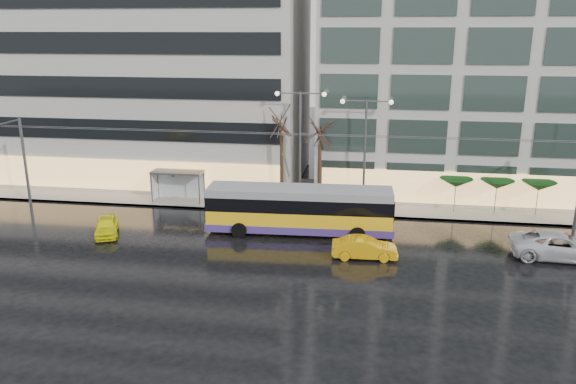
% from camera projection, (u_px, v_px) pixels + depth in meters
% --- Properties ---
extents(ground, '(140.00, 140.00, 0.00)m').
position_uv_depth(ground, '(246.00, 258.00, 35.06)').
color(ground, black).
rests_on(ground, ground).
extents(sidewalk, '(80.00, 10.00, 0.15)m').
position_uv_depth(sidewalk, '(305.00, 195.00, 48.03)').
color(sidewalk, gray).
rests_on(sidewalk, ground).
extents(kerb, '(80.00, 0.10, 0.15)m').
position_uv_depth(kerb, '(297.00, 213.00, 43.33)').
color(kerb, slate).
rests_on(kerb, ground).
extents(building_left, '(34.00, 14.00, 22.00)m').
position_uv_depth(building_left, '(121.00, 58.00, 52.26)').
color(building_left, '#B3B0AB').
rests_on(building_left, sidewalk).
extents(building_right, '(32.00, 14.00, 25.00)m').
position_uv_depth(building_right, '(515.00, 42.00, 46.78)').
color(building_right, '#B3B0AB').
rests_on(building_right, sidewalk).
extents(trolleybus, '(12.90, 5.15, 5.93)m').
position_uv_depth(trolleybus, '(300.00, 211.00, 38.86)').
color(trolleybus, yellow).
rests_on(trolleybus, ground).
extents(catenary, '(42.24, 5.12, 7.00)m').
position_uv_depth(catenary, '(282.00, 163.00, 41.25)').
color(catenary, '#595B60').
rests_on(catenary, ground).
extents(bus_shelter, '(4.20, 1.60, 2.51)m').
position_uv_depth(bus_shelter, '(174.00, 179.00, 45.86)').
color(bus_shelter, '#595B60').
rests_on(bus_shelter, sidewalk).
extents(street_lamp_near, '(3.96, 0.36, 9.03)m').
position_uv_depth(street_lamp_near, '(300.00, 133.00, 43.33)').
color(street_lamp_near, '#595B60').
rests_on(street_lamp_near, sidewalk).
extents(street_lamp_far, '(3.96, 0.36, 8.53)m').
position_uv_depth(street_lamp_far, '(365.00, 139.00, 42.69)').
color(street_lamp_far, '#595B60').
rests_on(street_lamp_far, sidewalk).
extents(tree_a, '(3.20, 3.20, 8.40)m').
position_uv_depth(tree_a, '(282.00, 118.00, 43.43)').
color(tree_a, black).
rests_on(tree_a, sidewalk).
extents(tree_b, '(3.20, 3.20, 7.70)m').
position_uv_depth(tree_b, '(320.00, 128.00, 43.38)').
color(tree_b, black).
rests_on(tree_b, sidewalk).
extents(parasol_a, '(2.50, 2.50, 2.65)m').
position_uv_depth(parasol_a, '(456.00, 183.00, 42.78)').
color(parasol_a, '#595B60').
rests_on(parasol_a, sidewalk).
extents(parasol_b, '(2.50, 2.50, 2.65)m').
position_uv_depth(parasol_b, '(497.00, 184.00, 42.35)').
color(parasol_b, '#595B60').
rests_on(parasol_b, sidewalk).
extents(parasol_c, '(2.50, 2.50, 2.65)m').
position_uv_depth(parasol_c, '(539.00, 186.00, 41.91)').
color(parasol_c, '#595B60').
rests_on(parasol_c, sidewalk).
extents(taxi_a, '(2.86, 4.05, 1.28)m').
position_uv_depth(taxi_a, '(106.00, 226.00, 38.80)').
color(taxi_a, '#EFEB0C').
rests_on(taxi_a, ground).
extents(taxi_b, '(4.14, 1.65, 1.34)m').
position_uv_depth(taxi_b, '(365.00, 248.00, 34.84)').
color(taxi_b, '#FBAF0D').
rests_on(taxi_b, ground).
extents(sedan_silver, '(6.05, 3.00, 1.65)m').
position_uv_depth(sedan_silver, '(560.00, 246.00, 34.77)').
color(sedan_silver, silver).
rests_on(sedan_silver, ground).
extents(pedestrian_a, '(1.14, 1.16, 2.19)m').
position_uv_depth(pedestrian_a, '(196.00, 181.00, 46.58)').
color(pedestrian_a, black).
rests_on(pedestrian_a, sidewalk).
extents(pedestrian_b, '(0.96, 0.88, 1.60)m').
position_uv_depth(pedestrian_b, '(230.00, 192.00, 45.67)').
color(pedestrian_b, black).
rests_on(pedestrian_b, sidewalk).
extents(pedestrian_c, '(1.12, 1.04, 2.11)m').
position_uv_depth(pedestrian_c, '(175.00, 184.00, 46.89)').
color(pedestrian_c, black).
rests_on(pedestrian_c, sidewalk).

